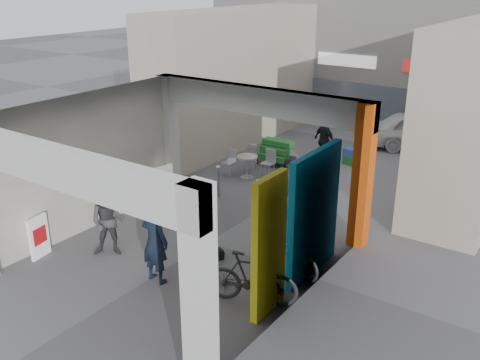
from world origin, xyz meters
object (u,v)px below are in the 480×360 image
Objects in this scene: man_crates at (325,141)px; bicycle_rear at (252,278)px; produce_stand at (275,156)px; man_back_turned at (108,222)px; border_collie at (214,251)px; man_with_dog at (155,241)px; man_elderly at (283,208)px; cafe_set at (249,165)px; bicycle_front at (287,251)px; white_van at (423,131)px.

man_crates is 8.89m from bicycle_rear.
produce_stand is 0.78× the size of man_back_turned.
produce_stand is 0.78× the size of man_crates.
produce_stand is at bearing 133.46° from border_collie.
man_crates is (-1.03, 7.56, 0.58)m from border_collie.
man_elderly is at bearing -110.44° from man_with_dog.
cafe_set is 6.34m from man_back_turned.
bicycle_front is at bearing 132.90° from man_crates.
man_elderly is 0.96× the size of bicycle_rear.
produce_stand is at bearing 7.96° from bicycle_rear.
man_with_dog is at bearing 145.89° from bicycle_front.
man_with_dog reaches higher than man_crates.
cafe_set is at bearing 14.25° from bicycle_rear.
white_van reaches higher than bicycle_front.
man_back_turned is at bearing 127.10° from bicycle_front.
man_elderly is at bearing 88.66° from border_collie.
man_with_dog is at bearing -42.55° from man_back_turned.
cafe_set is at bearing 139.92° from border_collie.
bicycle_rear is (4.19, -6.09, 0.25)m from cafe_set.
man_crates is (-1.82, 5.88, -0.07)m from man_elderly.
bicycle_rear is 0.45× the size of white_van.
bicycle_front is (2.60, -7.01, -0.34)m from man_crates.
white_van is (1.73, 12.58, -0.25)m from man_with_dog.
man_elderly reaches higher than border_collie.
border_collie is (2.32, -6.47, -0.10)m from produce_stand.
man_elderly is at bearing -46.33° from cafe_set.
bicycle_front is at bearing -48.28° from cafe_set.
cafe_set is 0.78× the size of bicycle_front.
cafe_set is 0.87× the size of man_crates.
white_van is (3.55, 4.75, 0.36)m from produce_stand.
man_with_dog is at bearing 148.09° from white_van.
man_with_dog is at bearing 115.95° from man_crates.
bicycle_rear is at bearing -55.48° from cafe_set.
cafe_set is 0.86× the size of man_back_turned.
man_back_turned is 0.41× the size of white_van.
man_elderly is 6.15m from man_crates.
man_elderly reaches higher than man_crates.
man_crates is 0.89× the size of bicycle_rear.
white_van is (2.26, 3.65, -0.13)m from man_crates.
man_crates reaches higher than cafe_set.
man_back_turned is 4.09m from man_elderly.
man_with_dog reaches higher than bicycle_front.
cafe_set is 0.80× the size of man_elderly.
man_with_dog reaches higher than bicycle_rear.
bicycle_front is at bearing 43.14° from border_collie.
produce_stand is 0.72× the size of man_elderly.
man_crates is at bearing 93.81° from man_elderly.
man_back_turned reaches higher than border_collie.
man_crates is at bearing -2.77° from bicycle_rear.
bicycle_front is (3.89, -5.91, 0.14)m from produce_stand.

